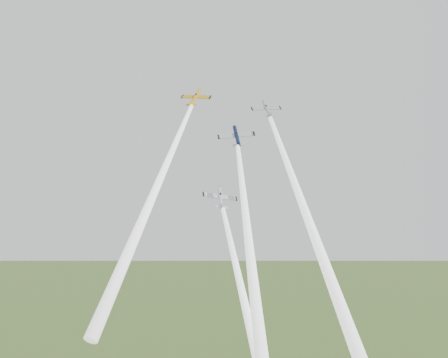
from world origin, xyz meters
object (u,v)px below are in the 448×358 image
Objects in this scene: plane_yellow at (195,98)px; plane_navy at (237,136)px; plane_silver_low at (220,198)px; plane_silver_right at (267,109)px.

plane_navy is at bearing -25.87° from plane_yellow.
plane_silver_low is (-2.93, -4.57, -13.65)m from plane_navy.
plane_silver_right is at bearing -7.14° from plane_yellow.
plane_navy is at bearing 33.74° from plane_silver_low.
plane_yellow reaches higher than plane_navy.
plane_silver_right is 23.25m from plane_silver_low.
plane_silver_right is (6.50, 2.53, 6.38)m from plane_navy.
plane_silver_right is at bearing 13.40° from plane_silver_low.
plane_silver_low is (-9.44, -7.11, -20.02)m from plane_silver_right.
plane_silver_right reaches higher than plane_silver_low.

